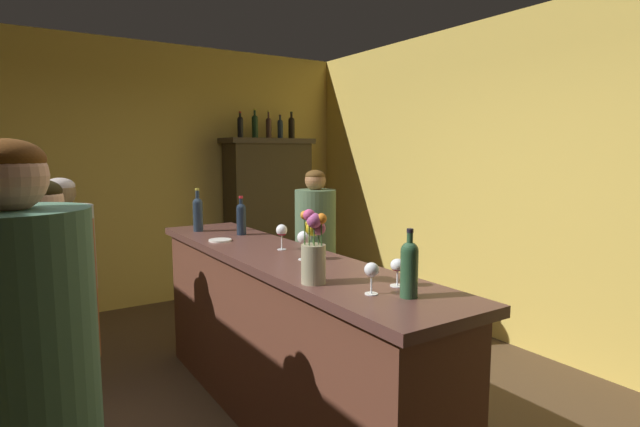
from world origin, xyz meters
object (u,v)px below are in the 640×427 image
object	(u,v)px
display_cabinet	(268,213)
wine_bottle_pinot	(198,213)
wine_bottle_merlot	(409,267)
bar_counter	(280,338)
wine_glass_spare	(372,271)
wine_bottle_malbec	(241,217)
display_bottle_center	(269,127)
bartender	(315,254)
display_bottle_right	(291,127)
display_bottle_midleft	(255,125)
flower_arrangement	(314,248)
patron_tall	(50,350)
patron_by_cabinet	(66,284)
wine_glass_mid	(398,267)
wine_glass_rear	(282,231)
wine_glass_front	(304,238)
cheese_plate	(220,240)
display_bottle_midright	(280,128)

from	to	relation	value
display_cabinet	wine_bottle_pinot	distance (m)	2.14
wine_bottle_merlot	bar_counter	bearing A→B (deg)	91.37
wine_bottle_merlot	wine_glass_spare	xyz separation A→B (m)	(-0.10, 0.12, -0.03)
bar_counter	wine_bottle_malbec	bearing A→B (deg)	83.09
bar_counter	display_bottle_center	world-z (taller)	display_bottle_center
wine_bottle_pinot	bartender	distance (m)	1.02
wine_bottle_pinot	display_bottle_right	world-z (taller)	display_bottle_right
wine_bottle_merlot	display_bottle_midleft	world-z (taller)	display_bottle_midleft
flower_arrangement	patron_tall	size ratio (longest dim) A/B	0.22
wine_bottle_pinot	patron_by_cabinet	distance (m)	1.03
wine_bottle_pinot	wine_glass_mid	xyz separation A→B (m)	(0.22, -2.03, -0.06)
wine_bottle_pinot	display_bottle_midleft	bearing A→B (deg)	51.52
wine_glass_rear	display_bottle_center	xyz separation A→B (m)	(1.24, 2.57, 0.79)
wine_glass_mid	display_bottle_right	bearing A→B (deg)	67.22
bar_counter	display_bottle_midleft	world-z (taller)	display_bottle_midleft
wine_glass_front	patron_tall	bearing A→B (deg)	-177.14
cheese_plate	patron_tall	xyz separation A→B (m)	(-1.12, -0.89, -0.23)
wine_glass_rear	flower_arrangement	distance (m)	0.83
bar_counter	cheese_plate	bearing A→B (deg)	103.37
display_bottle_midleft	patron_tall	distance (m)	3.98
flower_arrangement	display_bottle_right	world-z (taller)	display_bottle_right
wine_glass_front	flower_arrangement	xyz separation A→B (m)	(-0.23, -0.46, 0.04)
wine_bottle_malbec	patron_tall	size ratio (longest dim) A/B	0.18
display_bottle_midleft	wine_glass_rear	bearing A→B (deg)	-112.47
display_cabinet	patron_tall	size ratio (longest dim) A/B	1.17
wine_glass_rear	display_bottle_midright	distance (m)	3.03
wine_bottle_malbec	wine_bottle_merlot	xyz separation A→B (m)	(-0.07, -1.86, 0.00)
display_bottle_center	wine_glass_spare	bearing A→B (deg)	-110.86
wine_glass_front	bartender	world-z (taller)	bartender
flower_arrangement	cheese_plate	world-z (taller)	flower_arrangement
wine_glass_rear	flower_arrangement	world-z (taller)	flower_arrangement
wine_glass_spare	flower_arrangement	size ratio (longest dim) A/B	0.40
wine_bottle_merlot	wine_glass_spare	size ratio (longest dim) A/B	2.10
wine_glass_front	patron_tall	size ratio (longest dim) A/B	0.10
wine_bottle_pinot	flower_arrangement	world-z (taller)	flower_arrangement
wine_bottle_pinot	wine_bottle_merlot	xyz separation A→B (m)	(0.15, -2.19, -0.01)
wine_glass_mid	patron_by_cabinet	distance (m)	2.27
wine_bottle_malbec	patron_tall	world-z (taller)	patron_tall
wine_glass_rear	flower_arrangement	xyz separation A→B (m)	(-0.26, -0.79, 0.05)
wine_glass_rear	display_bottle_midleft	world-z (taller)	display_bottle_midleft
display_cabinet	wine_bottle_pinot	bearing A→B (deg)	-131.83
wine_glass_mid	cheese_plate	world-z (taller)	wine_glass_mid
bar_counter	display_bottle_center	bearing A→B (deg)	63.83
wine_bottle_pinot	display_cabinet	bearing A→B (deg)	48.17
bar_counter	cheese_plate	size ratio (longest dim) A/B	18.09
display_cabinet	cheese_plate	distance (m)	2.53
display_bottle_midleft	wine_bottle_merlot	bearing A→B (deg)	-106.39
display_cabinet	wine_glass_spare	distance (m)	3.90
display_bottle_midleft	flower_arrangement	bearing A→B (deg)	-111.51
display_cabinet	display_bottle_center	xyz separation A→B (m)	(0.02, -0.00, 1.02)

